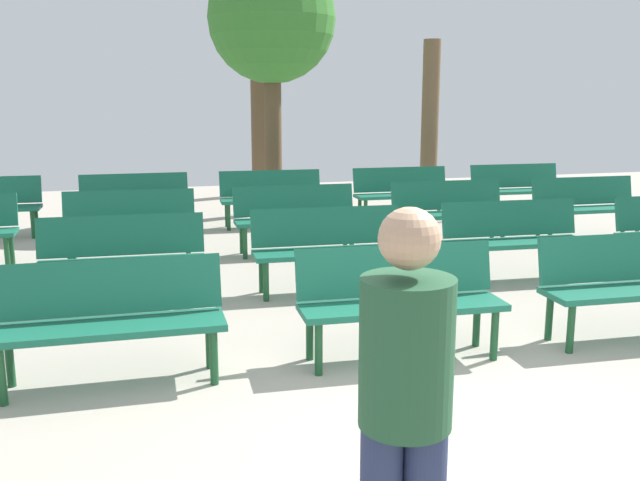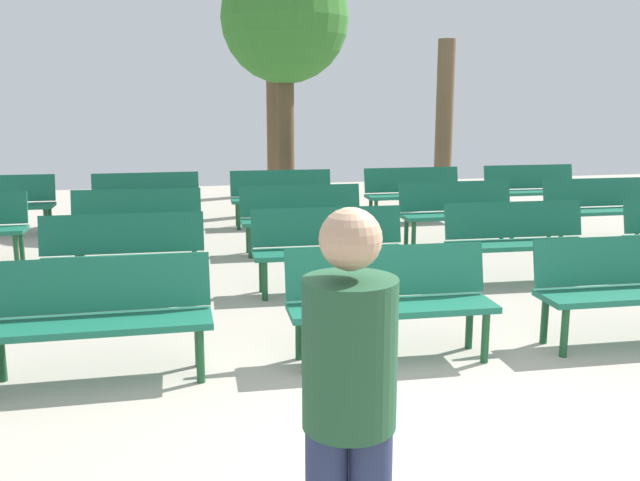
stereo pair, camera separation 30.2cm
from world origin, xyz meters
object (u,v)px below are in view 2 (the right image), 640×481
at_px(bench_r1_c2, 329,244).
at_px(bench_r3_c4, 531,187).
at_px(bench_r0_c1, 99,312).
at_px(bench_r1_c3, 518,237).
at_px(bench_r3_c3, 414,191).
at_px(bench_r3_c2, 282,194).
at_px(bench_r0_c3, 630,283).
at_px(visitor_with_backpack, 350,399).
at_px(bench_r2_c4, 599,205).
at_px(tree_1, 285,21).
at_px(bench_r3_c1, 146,198).
at_px(bench_r2_c3, 458,209).
at_px(bench_r1_c1, 122,253).
at_px(bench_r2_c1, 137,220).
at_px(tree_2, 444,125).
at_px(bench_r2_c2, 302,214).
at_px(tree_0, 276,119).
at_px(bench_r0_c2, 390,296).

relative_size(bench_r1_c2, bench_r3_c4, 1.00).
relative_size(bench_r0_c1, bench_r1_c3, 0.99).
bearing_deg(bench_r3_c3, bench_r3_c2, 179.41).
bearing_deg(bench_r0_c3, visitor_with_backpack, -137.84).
bearing_deg(bench_r2_c4, tree_1, 141.13).
height_order(bench_r0_c3, bench_r3_c2, same).
relative_size(bench_r3_c1, visitor_with_backpack, 0.97).
distance_m(bench_r3_c3, bench_r3_c4, 2.11).
bearing_deg(bench_r2_c3, bench_r2_c4, -0.71).
xyz_separation_m(bench_r1_c1, bench_r2_c1, (0.08, 1.93, 0.00)).
height_order(bench_r0_c3, bench_r1_c1, same).
relative_size(bench_r0_c3, bench_r1_c1, 1.00).
relative_size(bench_r2_c1, tree_2, 0.54).
height_order(bench_r1_c3, bench_r2_c1, same).
relative_size(bench_r0_c1, bench_r3_c1, 1.00).
bearing_deg(bench_r2_c2, bench_r3_c2, 90.00).
bearing_deg(tree_2, bench_r3_c3, -128.69).
bearing_deg(bench_r1_c1, bench_r3_c3, 42.93).
bearing_deg(tree_0, bench_r1_c3, -79.31).
bearing_deg(bench_r3_c3, bench_r2_c3, -90.75).
bearing_deg(bench_r0_c1, bench_r2_c2, 60.28).
distance_m(bench_r0_c1, bench_r2_c4, 7.47).
bearing_deg(tree_2, bench_r3_c2, -159.33).
xyz_separation_m(bench_r0_c1, bench_r2_c4, (6.53, 3.63, 0.00)).
bearing_deg(bench_r2_c4, bench_r3_c2, 155.22).
relative_size(bench_r3_c3, tree_0, 0.52).
xyz_separation_m(bench_r0_c1, bench_r3_c3, (4.50, 5.68, 0.00)).
xyz_separation_m(bench_r3_c4, visitor_with_backpack, (-5.49, -8.40, 0.43)).
height_order(bench_r2_c3, bench_r3_c3, same).
distance_m(bench_r0_c2, tree_2, 7.87).
height_order(bench_r0_c1, bench_r1_c3, same).
bearing_deg(bench_r2_c3, bench_r1_c1, -155.37).
distance_m(bench_r1_c1, bench_r3_c3, 5.79).
xyz_separation_m(bench_r2_c2, bench_r2_c3, (2.17, -0.07, 0.00)).
bearing_deg(visitor_with_backpack, bench_r2_c4, -112.30).
xyz_separation_m(bench_r0_c3, visitor_with_backpack, (-3.11, -2.58, 0.43)).
relative_size(bench_r0_c1, bench_r0_c2, 0.99).
height_order(bench_r2_c3, bench_r2_c4, same).
xyz_separation_m(bench_r1_c3, tree_1, (-1.66, 5.19, 2.76)).
bearing_deg(bench_r1_c2, bench_r3_c3, 61.12).
bearing_deg(bench_r1_c2, bench_r0_c2, -86.85).
bearing_deg(bench_r1_c1, bench_r1_c3, 1.11).
relative_size(bench_r1_c2, bench_r3_c2, 1.00).
distance_m(bench_r3_c1, tree_2, 5.50).
xyz_separation_m(bench_r0_c2, bench_r2_c1, (-2.01, 3.96, 0.00)).
bearing_deg(bench_r1_c1, bench_r2_c3, 25.23).
bearing_deg(bench_r3_c4, bench_r0_c2, -125.42).
relative_size(bench_r2_c3, bench_r3_c4, 1.00).
height_order(bench_r0_c1, tree_0, tree_0).
xyz_separation_m(bench_r3_c4, tree_2, (-1.07, 1.32, 1.01)).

